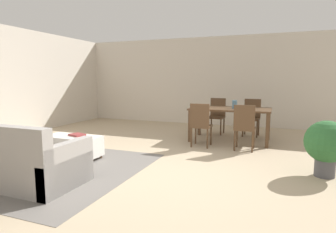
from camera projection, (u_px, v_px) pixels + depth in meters
ground_plane at (154, 175)px, 4.20m from camera, size 10.80×10.80×0.00m
wall_back at (219, 81)px, 8.64m from camera, size 9.00×0.12×2.70m
area_rug at (46, 167)px, 4.52m from camera, size 3.00×2.80×0.01m
couch at (7, 161)px, 3.90m from camera, size 2.16×0.90×0.86m
ottoman_table at (72, 146)px, 5.02m from camera, size 1.03×0.48×0.41m
dining_table at (230, 112)px, 6.42m from camera, size 1.78×0.95×0.76m
dining_chair_near_left at (201, 123)px, 5.83m from camera, size 0.40×0.40×0.92m
dining_chair_near_right at (244, 125)px, 5.53m from camera, size 0.40×0.40×0.92m
dining_chair_far_left at (217, 114)px, 7.35m from camera, size 0.42×0.42×0.92m
dining_chair_far_right at (252, 115)px, 7.04m from camera, size 0.42×0.42×0.92m
vase_centerpiece at (235, 104)px, 6.32m from camera, size 0.11×0.11×0.19m
book_on_ottoman at (77, 135)px, 5.03m from camera, size 0.30×0.26×0.03m
potted_plant at (327, 144)px, 4.06m from camera, size 0.61×0.61×0.83m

